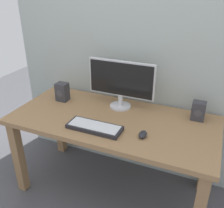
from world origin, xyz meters
TOP-DOWN VIEW (x-y plane):
  - ground_plane at (0.00, 0.00)m, footprint 6.00×6.00m
  - wall_back at (0.00, 0.41)m, footprint 2.20×0.04m
  - desk at (0.00, 0.00)m, footprint 1.56×0.73m
  - monitor at (-0.02, 0.21)m, footprint 0.55×0.17m
  - keyboard_primary at (-0.06, -0.19)m, footprint 0.39×0.15m
  - mouse at (0.28, -0.15)m, footprint 0.06×0.09m
  - speaker_right at (0.59, 0.24)m, footprint 0.10×0.09m
  - speaker_left at (-0.52, 0.12)m, footprint 0.10×0.09m

SIDE VIEW (x-z plane):
  - ground_plane at x=0.00m, z-range 0.00..0.00m
  - desk at x=0.00m, z-range 0.25..0.95m
  - keyboard_primary at x=-0.06m, z-range 0.70..0.74m
  - mouse at x=0.28m, z-range 0.70..0.74m
  - speaker_right at x=0.59m, z-range 0.70..0.85m
  - speaker_left at x=-0.52m, z-range 0.70..0.86m
  - monitor at x=-0.02m, z-range 0.73..1.12m
  - wall_back at x=0.00m, z-range 0.00..3.00m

